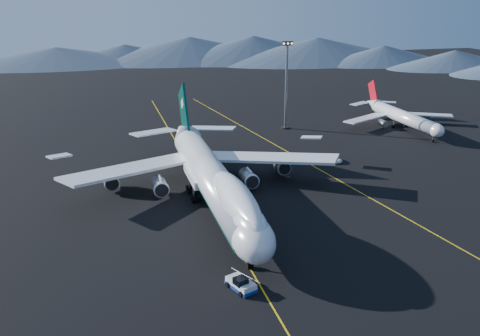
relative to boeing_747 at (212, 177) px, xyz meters
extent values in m
plane|color=black|center=(0.00, -0.03, -5.81)|extent=(500.00, 500.00, 0.00)
cube|color=yellow|center=(0.00, -0.03, -5.80)|extent=(0.25, 220.00, 0.01)
cube|color=yellow|center=(30.00, 9.97, -5.80)|extent=(28.08, 198.09, 0.01)
cone|color=#3E4E60|center=(-40.81, 231.40, 0.19)|extent=(100.00, 100.00, 12.00)
cone|color=#3E4E60|center=(36.76, 232.07, 0.19)|extent=(100.00, 100.00, 12.00)
cone|color=#3E4E60|center=(110.33, 207.46, 0.19)|extent=(100.00, 100.00, 12.00)
cone|color=#3E4E60|center=(171.87, 160.24, 0.19)|extent=(100.00, 100.00, 12.00)
cylinder|color=silver|center=(0.00, -0.03, -0.21)|extent=(6.50, 56.00, 6.50)
ellipsoid|color=silver|center=(0.00, -28.03, -0.21)|extent=(6.50, 10.40, 6.50)
ellipsoid|color=silver|center=(0.00, -18.53, 2.29)|extent=(5.13, 25.16, 5.85)
cube|color=black|center=(0.00, -30.03, 0.99)|extent=(3.60, 1.61, 1.29)
cone|color=silver|center=(0.00, 32.97, 0.59)|extent=(6.50, 12.00, 6.50)
cube|color=#03352E|center=(0.00, 0.97, -1.11)|extent=(6.24, 60.00, 1.10)
cube|color=silver|center=(0.00, 5.47, -1.31)|extent=(7.50, 13.00, 1.60)
cube|color=silver|center=(-14.50, 11.47, -0.61)|extent=(30.62, 23.28, 2.83)
cube|color=silver|center=(14.50, 11.47, -0.61)|extent=(30.62, 23.28, 2.83)
cylinder|color=slate|center=(-9.50, 7.47, -3.41)|extent=(2.90, 5.50, 2.90)
cylinder|color=slate|center=(-19.00, 13.97, -3.41)|extent=(2.90, 5.50, 2.90)
cylinder|color=slate|center=(9.50, 7.47, -3.41)|extent=(2.90, 5.50, 2.90)
cylinder|color=slate|center=(19.00, 13.97, -3.41)|extent=(2.90, 5.50, 2.90)
cube|color=#03352E|center=(0.00, 31.97, 5.59)|extent=(0.55, 14.11, 15.94)
cube|color=silver|center=(-7.50, 34.47, 0.99)|extent=(12.39, 9.47, 0.98)
cube|color=silver|center=(7.50, 34.47, 0.99)|extent=(12.39, 9.47, 0.98)
cylinder|color=black|center=(0.00, -26.53, -5.26)|extent=(0.90, 1.10, 1.10)
cube|color=silver|center=(-2.88, -31.97, -5.02)|extent=(3.82, 5.17, 1.16)
cube|color=navy|center=(-2.88, -31.97, -5.44)|extent=(4.00, 5.40, 0.53)
cube|color=black|center=(-2.88, -31.97, -4.18)|extent=(2.18, 2.18, 0.95)
cylinder|color=silver|center=(69.67, 44.45, -2.11)|extent=(3.91, 32.96, 3.91)
ellipsoid|color=silver|center=(69.67, 27.97, -2.11)|extent=(3.91, 5.48, 3.91)
cone|color=silver|center=(69.67, 64.01, -1.69)|extent=(3.91, 7.21, 3.91)
cube|color=silver|center=(59.37, 49.60, -2.93)|extent=(17.30, 11.68, 0.36)
cube|color=silver|center=(79.97, 49.60, -2.93)|extent=(17.30, 11.68, 0.36)
cylinder|color=slate|center=(64.01, 47.02, -4.17)|extent=(1.96, 3.60, 1.96)
cylinder|color=slate|center=(75.34, 47.02, -4.17)|extent=(1.96, 3.60, 1.96)
cube|color=#AE101C|center=(69.67, 64.53, 2.22)|extent=(0.36, 7.02, 8.30)
imported|color=silver|center=(35.47, 19.50, -5.14)|extent=(2.32, 4.88, 1.34)
cylinder|color=black|center=(35.00, 54.93, -5.61)|extent=(2.44, 2.44, 0.41)
cylinder|color=slate|center=(35.00, 54.93, 6.92)|extent=(0.71, 0.71, 25.46)
cube|color=black|center=(35.00, 54.93, 19.95)|extent=(3.26, 0.81, 1.22)
camera|label=1|loc=(-20.58, -96.64, 34.76)|focal=40.00mm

